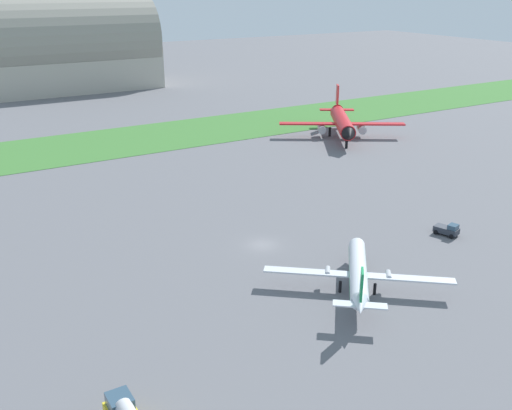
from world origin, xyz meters
TOP-DOWN VIEW (x-y plane):
  - ground_plane at (0.00, 0.00)m, footprint 600.00×600.00m
  - grass_taxiway_strip at (0.00, 68.34)m, footprint 360.00×28.00m
  - airplane_foreground_turboprop at (3.28, -17.77)m, footprint 19.40×17.30m
  - airplane_parked_jet_far at (49.95, 44.30)m, footprint 27.66×27.68m
  - pushback_tug_midfield at (26.34, -11.45)m, footprint 2.94×3.98m
  - hangar_distant at (10.93, 148.80)m, footprint 57.48×30.33m

SIDE VIEW (x-z plane):
  - ground_plane at x=0.00m, z-range 0.00..0.00m
  - grass_taxiway_strip at x=0.00m, z-range 0.00..0.08m
  - pushback_tug_midfield at x=26.34m, z-range -0.06..1.89m
  - airplane_foreground_turboprop at x=3.28m, z-range -0.95..6.14m
  - airplane_parked_jet_far at x=49.95m, z-range -1.54..9.48m
  - hangar_distant at x=10.93m, z-range -2.02..30.43m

